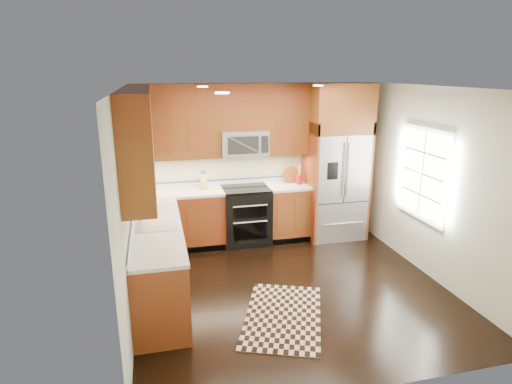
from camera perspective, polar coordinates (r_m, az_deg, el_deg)
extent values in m
plane|color=black|center=(5.89, 4.64, -12.47)|extent=(4.00, 4.00, 0.00)
cube|color=silver|center=(7.26, -0.01, 4.05)|extent=(4.00, 0.02, 2.60)
cube|color=silver|center=(5.15, -16.73, -1.68)|extent=(0.02, 4.00, 2.60)
cube|color=silver|center=(6.30, 22.48, 0.96)|extent=(0.02, 4.00, 2.60)
cube|color=white|center=(6.42, 21.41, 2.27)|extent=(0.04, 1.10, 1.30)
cube|color=white|center=(6.42, 21.34, 2.27)|extent=(0.02, 0.95, 1.15)
cube|color=brown|center=(7.02, -9.94, -3.82)|extent=(1.37, 0.60, 0.90)
cube|color=brown|center=(7.34, 4.27, -2.75)|extent=(0.72, 0.60, 0.90)
cube|color=brown|center=(5.62, -12.85, -9.16)|extent=(0.60, 2.40, 0.90)
cube|color=white|center=(6.96, -4.04, 0.25)|extent=(2.85, 0.62, 0.04)
cube|color=white|center=(5.45, -13.15, -4.67)|extent=(0.62, 2.40, 0.04)
cube|color=brown|center=(6.90, -4.38, 7.81)|extent=(2.85, 0.33, 0.75)
cube|color=brown|center=(5.21, -15.27, 4.61)|extent=(0.33, 2.40, 0.75)
cube|color=brown|center=(6.84, -4.48, 12.58)|extent=(2.85, 0.33, 0.40)
cube|color=brown|center=(5.13, -15.74, 10.91)|extent=(0.33, 2.40, 0.40)
cube|color=black|center=(7.12, -1.35, -3.21)|extent=(0.76, 0.64, 0.92)
cube|color=black|center=(6.98, -1.38, 0.48)|extent=(0.76, 0.60, 0.02)
cube|color=black|center=(6.78, -0.80, -2.78)|extent=(0.55, 0.01, 0.18)
cube|color=black|center=(6.89, -0.79, -5.30)|extent=(0.55, 0.01, 0.28)
cylinder|color=#B2B2B7|center=(6.72, -0.75, -1.88)|extent=(0.55, 0.02, 0.02)
cylinder|color=#B2B2B7|center=(6.81, -0.75, -4.04)|extent=(0.55, 0.02, 0.02)
cube|color=#B2B2B7|center=(6.95, -1.64, 6.53)|extent=(0.76, 0.40, 0.42)
cube|color=black|center=(6.75, -1.72, 6.24)|extent=(0.50, 0.01, 0.28)
cube|color=#B2B2B7|center=(7.42, 10.47, 0.87)|extent=(0.90, 0.74, 1.80)
cube|color=black|center=(7.01, 11.84, 2.86)|extent=(0.01, 0.01, 1.08)
cube|color=black|center=(6.92, 10.19, 2.77)|extent=(0.18, 0.01, 0.28)
cube|color=brown|center=(7.22, 7.10, 1.42)|extent=(0.04, 0.74, 2.00)
cube|color=brown|center=(7.60, 13.76, 1.81)|extent=(0.04, 0.74, 2.00)
cube|color=brown|center=(7.20, 11.00, 10.91)|extent=(0.98, 0.74, 0.80)
cube|color=#B2B2B7|center=(5.43, -13.17, -4.37)|extent=(0.50, 0.42, 0.02)
cylinder|color=#B2B2B7|center=(5.61, -15.33, -2.49)|extent=(0.02, 0.02, 0.28)
torus|color=#B2B2B7|center=(5.49, -15.46, -1.36)|extent=(0.18, 0.02, 0.18)
cube|color=black|center=(5.26, 3.62, -16.14)|extent=(1.34, 1.67, 0.01)
cube|color=tan|center=(7.01, -6.99, 1.44)|extent=(0.12, 0.16, 0.23)
cylinder|color=#AF1522|center=(7.26, 5.77, 1.67)|extent=(0.15, 0.15, 0.15)
cylinder|color=brown|center=(7.35, 4.65, 1.33)|extent=(0.31, 0.31, 0.02)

